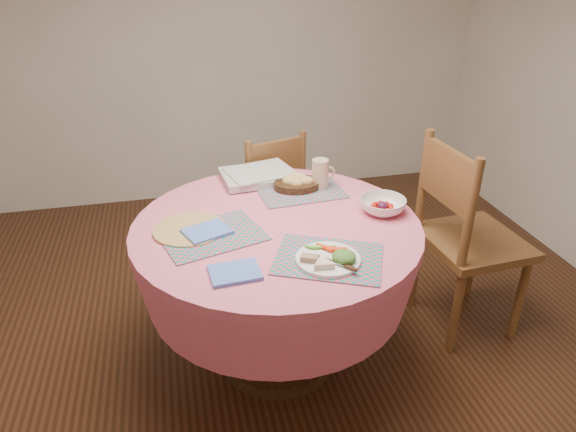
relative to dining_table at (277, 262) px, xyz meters
name	(u,v)px	position (x,y,z in m)	size (l,w,h in m)	color
ground	(278,356)	(0.00, 0.00, -0.56)	(4.00, 4.00, 0.00)	#331C0F
dining_table	(277,262)	(0.00, 0.00, 0.00)	(1.24, 1.24, 0.75)	#E16981
chair_right	(465,235)	(0.96, 0.06, -0.02)	(0.49, 0.51, 1.03)	brown
chair_back	(266,199)	(0.11, 0.83, -0.09)	(0.51, 0.50, 0.90)	brown
placemat_front	(328,259)	(0.13, -0.32, 0.20)	(0.40, 0.30, 0.01)	#168080
placemat_left	(212,235)	(-0.28, -0.04, 0.20)	(0.40, 0.30, 0.01)	#168080
placemat_back	(300,190)	(0.18, 0.30, 0.20)	(0.40, 0.30, 0.01)	#168080
wicker_trivet	(189,229)	(-0.37, 0.02, 0.20)	(0.30, 0.30, 0.01)	#AF7E4C
napkin_near	(235,273)	(-0.23, -0.34, 0.20)	(0.18, 0.14, 0.01)	#5177D2
napkin_far	(207,232)	(-0.30, -0.03, 0.21)	(0.18, 0.14, 0.01)	#5177D2
dinner_plate	(331,258)	(0.13, -0.35, 0.22)	(0.24, 0.24, 0.05)	white
bread_bowl	(297,182)	(0.17, 0.32, 0.23)	(0.23, 0.23, 0.08)	black
latte_mug	(321,174)	(0.28, 0.31, 0.27)	(0.12, 0.08, 0.14)	tan
fruit_bowl	(382,206)	(0.48, 0.00, 0.23)	(0.23, 0.23, 0.06)	white
newspaper_stack	(257,175)	(0.00, 0.47, 0.22)	(0.39, 0.32, 0.04)	silver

